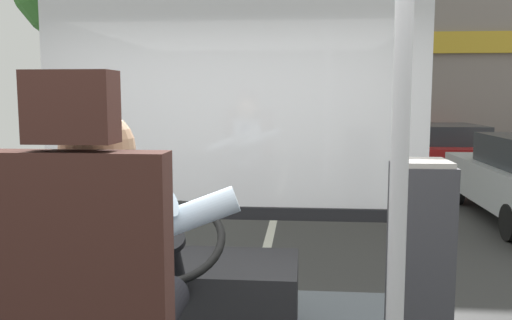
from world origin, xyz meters
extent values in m
cube|color=#373737|center=(0.00, 8.80, -0.03)|extent=(18.00, 44.00, 0.05)
cube|color=silver|center=(0.00, 8.80, 0.00)|extent=(0.12, 39.60, 0.00)
cube|color=#381E19|center=(-0.11, -0.53, 1.51)|extent=(0.48, 0.10, 0.66)
cube|color=#381E19|center=(-0.11, -0.53, 1.95)|extent=(0.22, 0.10, 0.18)
cylinder|color=black|center=(-0.20, -0.20, 1.26)|extent=(0.15, 0.48, 0.15)
cylinder|color=silver|center=(-0.11, -0.37, 1.46)|extent=(0.30, 0.30, 0.56)
cube|color=navy|center=(-0.11, -0.21, 1.53)|extent=(0.06, 0.01, 0.35)
sphere|color=#A37A5B|center=(-0.11, -0.37, 1.84)|extent=(0.21, 0.21, 0.21)
cylinder|color=silver|center=(-0.01, -0.11, 1.55)|extent=(0.55, 0.19, 0.27)
cylinder|color=silver|center=(-0.20, -0.11, 1.55)|extent=(0.55, 0.19, 0.27)
cube|color=black|center=(-0.11, 0.91, 0.91)|extent=(1.10, 0.56, 0.40)
cylinder|color=black|center=(-0.11, 0.53, 1.19)|extent=(0.07, 0.27, 0.36)
torus|color=black|center=(-0.11, 0.42, 1.35)|extent=(0.48, 0.42, 0.30)
cylinder|color=black|center=(-0.11, 0.42, 1.35)|extent=(0.13, 0.13, 0.10)
cylinder|color=#B7B7BC|center=(0.70, -0.49, 1.78)|extent=(0.04, 0.04, 2.14)
cube|color=#333338|center=(0.94, 0.36, 1.21)|extent=(0.23, 0.26, 0.99)
cube|color=#9E9993|center=(0.94, 0.36, 1.72)|extent=(0.20, 0.23, 0.02)
cube|color=silver|center=(0.00, 1.62, 1.96)|extent=(2.50, 0.01, 1.40)
cube|color=black|center=(0.00, 1.62, 1.22)|extent=(2.50, 0.08, 0.08)
cylinder|color=#4C3828|center=(-3.63, 8.63, 1.69)|extent=(0.31, 0.31, 3.38)
cube|color=gray|center=(5.00, 17.06, 4.18)|extent=(12.37, 5.89, 8.35)
cube|color=gold|center=(5.00, 14.05, 3.47)|extent=(11.87, 0.12, 0.60)
cylinder|color=black|center=(3.29, 8.24, 0.26)|extent=(0.14, 0.51, 0.51)
cylinder|color=black|center=(3.29, 5.68, 0.26)|extent=(0.14, 0.51, 0.51)
cube|color=maroon|center=(3.92, 12.03, 0.53)|extent=(1.94, 4.08, 0.59)
cube|color=#282D33|center=(3.92, 11.79, 1.05)|extent=(1.59, 2.24, 0.45)
cylinder|color=black|center=(4.85, 13.30, 0.24)|extent=(0.14, 0.48, 0.48)
cylinder|color=black|center=(3.00, 13.30, 0.24)|extent=(0.14, 0.48, 0.48)
cylinder|color=black|center=(4.85, 10.77, 0.24)|extent=(0.14, 0.48, 0.48)
cylinder|color=black|center=(3.00, 10.77, 0.24)|extent=(0.14, 0.48, 0.48)
camera|label=1|loc=(0.47, -1.82, 1.98)|focal=37.90mm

